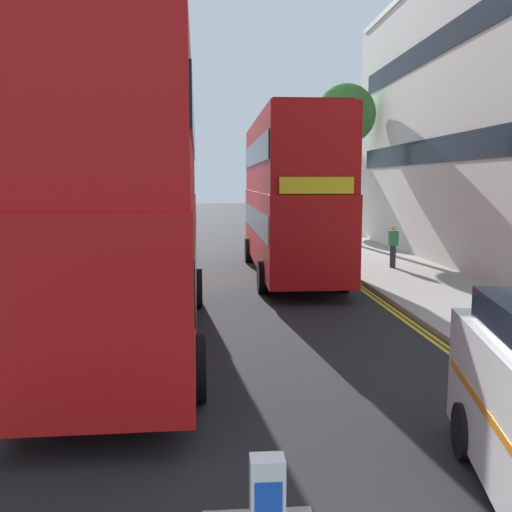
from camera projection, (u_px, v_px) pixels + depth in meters
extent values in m
cube|color=#9E9991|center=(434.00, 288.00, 17.77)|extent=(4.00, 80.00, 0.14)
cube|color=#9E9991|center=(9.00, 294.00, 16.80)|extent=(4.00, 80.00, 0.14)
cube|color=yellow|center=(388.00, 305.00, 15.64)|extent=(0.10, 56.00, 0.01)
cube|color=yellow|center=(382.00, 305.00, 15.63)|extent=(0.10, 56.00, 0.01)
cube|color=blue|center=(269.00, 498.00, 4.42)|extent=(0.22, 0.01, 0.26)
cube|color=red|center=(135.00, 261.00, 11.77)|extent=(2.79, 10.86, 2.60)
cube|color=red|center=(132.00, 137.00, 11.44)|extent=(2.73, 10.65, 2.50)
cube|color=black|center=(135.00, 247.00, 11.73)|extent=(2.81, 10.43, 0.84)
cube|color=black|center=(132.00, 132.00, 11.42)|extent=(2.79, 10.22, 0.80)
cube|color=yellow|center=(154.00, 185.00, 16.87)|extent=(2.00, 0.11, 0.44)
cube|color=maroon|center=(130.00, 70.00, 11.27)|extent=(2.51, 9.78, 0.10)
cylinder|color=black|center=(103.00, 290.00, 15.10)|extent=(0.33, 1.05, 1.04)
cylinder|color=black|center=(197.00, 288.00, 15.36)|extent=(0.33, 1.05, 1.04)
cylinder|color=black|center=(29.00, 374.00, 8.50)|extent=(0.33, 1.05, 1.04)
cylinder|color=black|center=(196.00, 368.00, 8.75)|extent=(0.33, 1.05, 1.04)
cube|color=#B20F0F|center=(289.00, 227.00, 20.50)|extent=(2.52, 10.80, 2.60)
cube|color=#B20F0F|center=(289.00, 156.00, 20.17)|extent=(2.47, 10.59, 2.50)
cube|color=black|center=(289.00, 219.00, 20.46)|extent=(2.55, 10.37, 0.84)
cube|color=black|center=(289.00, 153.00, 20.15)|extent=(2.54, 10.16, 0.80)
cube|color=yellow|center=(317.00, 185.00, 14.98)|extent=(2.00, 0.06, 0.44)
cube|color=maroon|center=(290.00, 119.00, 20.00)|extent=(2.27, 9.72, 0.10)
cylinder|color=black|center=(343.00, 275.00, 17.44)|extent=(0.30, 1.04, 1.04)
cylinder|color=black|center=(263.00, 276.00, 17.25)|extent=(0.30, 1.04, 1.04)
cylinder|color=black|center=(307.00, 250.00, 24.06)|extent=(0.30, 1.04, 1.04)
cylinder|color=black|center=(249.00, 250.00, 23.87)|extent=(0.30, 1.04, 1.04)
cylinder|color=black|center=(466.00, 431.00, 6.95)|extent=(0.35, 0.71, 0.68)
cylinder|color=#2D2D38|center=(393.00, 256.00, 21.52)|extent=(0.22, 0.22, 0.85)
cube|color=#338C4C|center=(393.00, 238.00, 21.43)|extent=(0.34, 0.22, 0.56)
sphere|color=beige|center=(394.00, 228.00, 21.38)|extent=(0.20, 0.20, 0.20)
cylinder|color=#6B6047|center=(328.00, 195.00, 39.89)|extent=(0.39, 0.39, 4.69)
cylinder|color=#6B6047|center=(339.00, 154.00, 39.52)|extent=(0.24, 1.52, 1.11)
cylinder|color=#6B6047|center=(325.00, 156.00, 39.96)|extent=(0.98, 0.56, 0.77)
cylinder|color=#6B6047|center=(328.00, 157.00, 39.15)|extent=(0.87, 0.34, 0.66)
sphere|color=#33702D|center=(329.00, 146.00, 39.45)|extent=(3.52, 3.52, 3.52)
cylinder|color=#6B6047|center=(344.00, 188.00, 30.71)|extent=(0.34, 0.34, 5.87)
cylinder|color=#6B6047|center=(356.00, 125.00, 30.42)|extent=(0.34, 1.27, 0.94)
cylinder|color=#6B6047|center=(345.00, 124.00, 30.99)|extent=(1.53, 0.40, 1.12)
cylinder|color=#6B6047|center=(335.00, 125.00, 30.72)|extent=(1.10, 0.97, 0.99)
cylinder|color=#6B6047|center=(337.00, 122.00, 29.74)|extent=(1.08, 1.17, 1.08)
cylinder|color=#6B6047|center=(354.00, 121.00, 29.59)|extent=(1.47, 0.77, 1.15)
sphere|color=#33702D|center=(345.00, 114.00, 30.20)|extent=(3.23, 3.23, 3.23)
cube|color=black|center=(464.00, 27.00, 19.90)|extent=(0.04, 24.64, 1.00)
cube|color=black|center=(459.00, 147.00, 20.44)|extent=(0.04, 24.64, 1.00)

